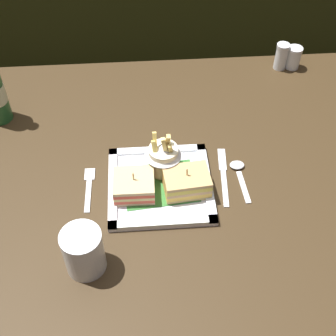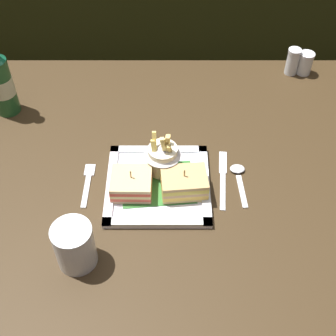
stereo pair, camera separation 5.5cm
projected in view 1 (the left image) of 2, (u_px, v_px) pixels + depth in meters
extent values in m
plane|color=#4C3F2C|center=(173.00, 312.00, 1.66)|extent=(6.00, 6.00, 0.00)
cube|color=#352615|center=(176.00, 177.00, 1.11)|extent=(1.18, 0.91, 0.04)
cylinder|color=black|center=(18.00, 175.00, 1.62)|extent=(0.07, 0.07, 0.71)
cylinder|color=black|center=(308.00, 159.00, 1.67)|extent=(0.07, 0.07, 0.71)
cube|color=white|center=(160.00, 186.00, 1.06)|extent=(0.23, 0.23, 0.01)
cube|color=#2F6D2C|center=(160.00, 184.00, 1.06)|extent=(0.18, 0.14, 0.00)
cube|color=white|center=(163.00, 222.00, 0.99)|extent=(0.23, 0.02, 0.01)
cube|color=white|center=(157.00, 150.00, 1.13)|extent=(0.23, 0.02, 0.01)
cube|color=silver|center=(113.00, 186.00, 1.05)|extent=(0.02, 0.23, 0.01)
cube|color=white|center=(207.00, 181.00, 1.06)|extent=(0.02, 0.23, 0.01)
cube|color=tan|center=(135.00, 191.00, 1.04)|extent=(0.09, 0.08, 0.01)
cube|color=#CB503C|center=(134.00, 188.00, 1.03)|extent=(0.09, 0.08, 0.01)
cube|color=tan|center=(134.00, 186.00, 1.03)|extent=(0.09, 0.08, 0.01)
cube|color=#C84834|center=(134.00, 183.00, 1.02)|extent=(0.09, 0.08, 0.01)
cube|color=tan|center=(134.00, 181.00, 1.01)|extent=(0.09, 0.08, 0.01)
cylinder|color=tan|center=(134.00, 183.00, 1.02)|extent=(0.00, 0.00, 0.06)
cube|color=tan|center=(186.00, 188.00, 1.05)|extent=(0.11, 0.08, 0.01)
cube|color=#ECBB4D|center=(186.00, 185.00, 1.04)|extent=(0.11, 0.08, 0.01)
cube|color=tan|center=(187.00, 182.00, 1.03)|extent=(0.11, 0.08, 0.01)
cube|color=#DCC650|center=(187.00, 179.00, 1.02)|extent=(0.11, 0.08, 0.01)
cube|color=tan|center=(187.00, 176.00, 1.02)|extent=(0.11, 0.08, 0.01)
cylinder|color=tan|center=(187.00, 179.00, 1.02)|extent=(0.00, 0.00, 0.07)
cylinder|color=#EFE9CC|center=(163.00, 159.00, 1.06)|extent=(0.07, 0.07, 0.07)
cone|color=silver|center=(163.00, 149.00, 1.04)|extent=(0.08, 0.08, 0.03)
cube|color=#F1D168|center=(155.00, 147.00, 1.03)|extent=(0.01, 0.03, 0.07)
cube|color=#E7C466|center=(168.00, 144.00, 1.05)|extent=(0.01, 0.01, 0.06)
cube|color=#F8DC7E|center=(165.00, 149.00, 1.03)|extent=(0.02, 0.02, 0.07)
cube|color=#DBBC63|center=(171.00, 152.00, 1.04)|extent=(0.02, 0.03, 0.06)
cube|color=#DCC261|center=(155.00, 152.00, 1.03)|extent=(0.02, 0.02, 0.06)
cube|color=#F2D073|center=(166.00, 145.00, 1.03)|extent=(0.02, 0.03, 0.08)
cylinder|color=silver|center=(84.00, 251.00, 0.89)|extent=(0.08, 0.08, 0.10)
cylinder|color=silver|center=(85.00, 256.00, 0.90)|extent=(0.07, 0.07, 0.07)
cube|color=silver|center=(88.00, 196.00, 1.05)|extent=(0.01, 0.10, 0.00)
cube|color=silver|center=(90.00, 174.00, 1.09)|extent=(0.02, 0.04, 0.00)
cube|color=silver|center=(225.00, 188.00, 1.06)|extent=(0.02, 0.11, 0.00)
cube|color=silver|center=(222.00, 160.00, 1.12)|extent=(0.02, 0.07, 0.00)
cube|color=silver|center=(243.00, 187.00, 1.07)|extent=(0.02, 0.10, 0.00)
ellipsoid|color=silver|center=(237.00, 165.00, 1.11)|extent=(0.04, 0.03, 0.01)
cylinder|color=silver|center=(281.00, 58.00, 1.35)|extent=(0.04, 0.04, 0.07)
cylinder|color=white|center=(280.00, 62.00, 1.36)|extent=(0.03, 0.03, 0.04)
cylinder|color=silver|center=(283.00, 46.00, 1.32)|extent=(0.04, 0.04, 0.01)
cylinder|color=silver|center=(293.00, 59.00, 1.36)|extent=(0.04, 0.04, 0.06)
cylinder|color=#342819|center=(292.00, 62.00, 1.37)|extent=(0.04, 0.04, 0.03)
cylinder|color=silver|center=(296.00, 49.00, 1.33)|extent=(0.04, 0.04, 0.01)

